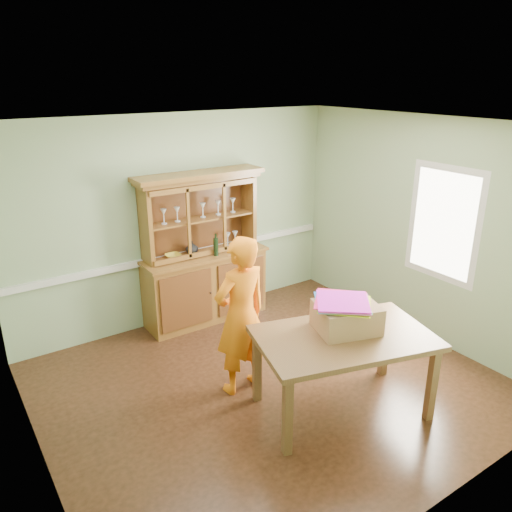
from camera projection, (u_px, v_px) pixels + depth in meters
floor at (270, 385)px, 5.33m from camera, size 4.50×4.50×0.00m
ceiling at (273, 125)px, 4.40m from camera, size 4.50×4.50×0.00m
wall_back at (181, 221)px, 6.42m from camera, size 4.50×0.00×4.50m
wall_left at (24, 330)px, 3.68m from camera, size 0.00×4.00×4.00m
wall_right at (422, 230)px, 6.05m from camera, size 0.00×4.00×4.00m
wall_front at (447, 359)px, 3.31m from camera, size 4.50×0.00×4.50m
chair_rail at (183, 254)px, 6.56m from camera, size 4.41×0.05×0.08m
framed_map at (15, 291)px, 3.86m from camera, size 0.03×0.60×0.46m
window_panel at (443, 224)px, 5.75m from camera, size 0.03×0.96×1.36m
china_hutch at (204, 270)px, 6.57m from camera, size 1.69×0.56×1.99m
dining_table at (344, 344)px, 4.71m from camera, size 1.84×1.39×0.82m
cardboard_box at (347, 317)px, 4.74m from camera, size 0.68×0.61×0.27m
kite_stack at (343, 302)px, 4.68m from camera, size 0.67×0.67×0.05m
person at (241, 316)px, 5.01m from camera, size 0.64×0.44×1.68m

